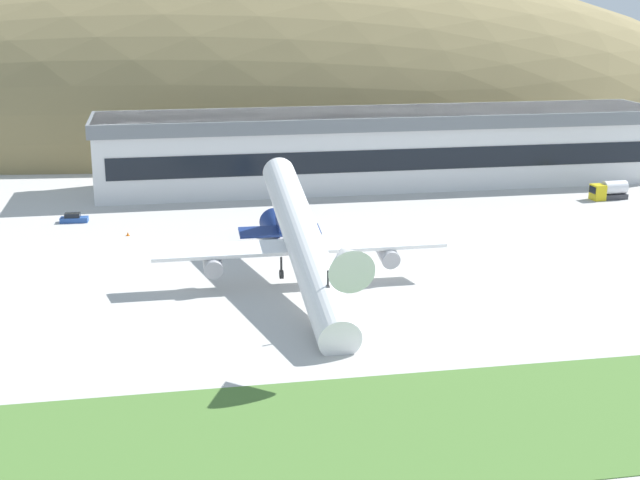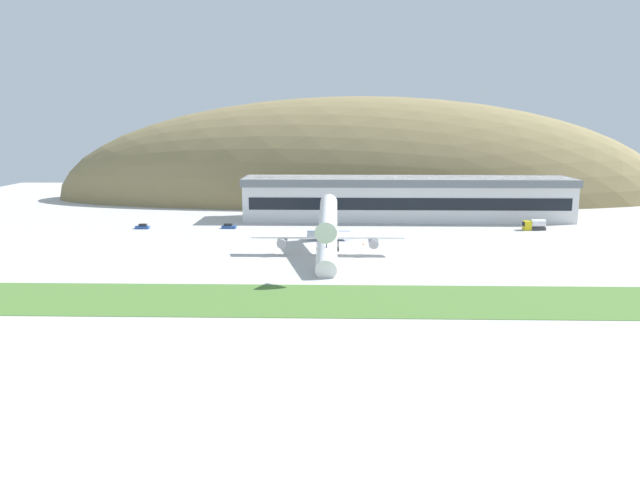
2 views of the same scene
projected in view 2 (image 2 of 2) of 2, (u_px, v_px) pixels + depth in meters
name	position (u px, v px, depth m)	size (l,w,h in m)	color
ground_plane	(370.00, 251.00, 151.58)	(344.68, 344.68, 0.00)	#B7B5AF
grass_strip_foreground	(382.00, 301.00, 109.55)	(310.22, 20.73, 0.08)	#4C7533
hill_backdrop	(361.00, 199.00, 255.44)	(247.80, 73.12, 82.39)	olive
terminal_building	(406.00, 196.00, 200.36)	(104.74, 18.92, 13.60)	silver
cargo_airplane	(328.00, 232.00, 146.03)	(35.88, 53.76, 14.87)	white
service_car_0	(143.00, 227.00, 183.76)	(4.11, 1.73, 1.47)	#264C99
service_car_1	(229.00, 226.00, 184.31)	(4.33, 2.05, 1.45)	#264C99
fuel_truck	(534.00, 225.00, 181.43)	(6.51, 2.71, 3.19)	gold
traffic_cone_0	(253.00, 233.00, 174.61)	(0.52, 0.52, 0.58)	orange
traffic_cone_1	(363.00, 244.00, 159.46)	(0.52, 0.52, 0.58)	orange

